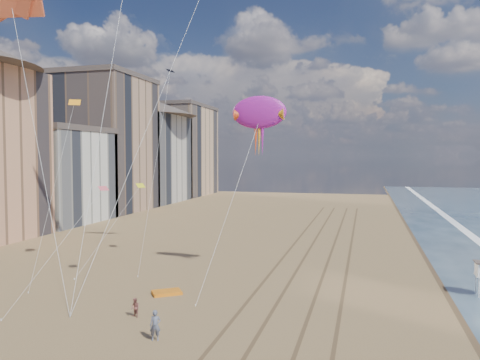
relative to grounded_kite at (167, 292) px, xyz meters
name	(u,v)px	position (x,y,z in m)	size (l,w,h in m)	color
wet_sand	(465,260)	(27.39, 20.95, -0.14)	(260.00, 260.00, 0.00)	#42301E
tracks	(310,272)	(10.94, 10.95, -0.13)	(7.68, 120.00, 0.01)	brown
buildings	(90,147)	(-37.35, 46.54, 13.41)	(34.72, 131.35, 29.00)	#C6B284
grounded_kite	(167,292)	(0.00, 0.00, 0.00)	(2.41, 1.54, 0.27)	orange
show_kite	(259,113)	(6.49, 7.02, 15.76)	(4.85, 5.27, 18.88)	#9B1790
kite_flyer_a	(155,325)	(3.42, -9.48, 0.84)	(0.71, 0.47, 1.96)	slate
kite_flyer_b	(135,308)	(0.14, -5.94, 0.58)	(0.69, 0.54, 1.43)	brown
small_kites	(118,133)	(-9.15, 8.16, 14.13)	(6.75, 14.84, 14.11)	#EB5B66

